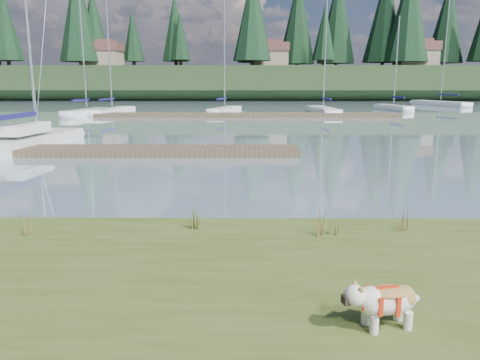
{
  "coord_description": "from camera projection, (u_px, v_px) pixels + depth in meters",
  "views": [
    {
      "loc": [
        1.7,
        -10.63,
        3.09
      ],
      "look_at": [
        1.62,
        -0.5,
        0.92
      ],
      "focal_mm": 35.0,
      "sensor_mm": 36.0,
      "label": 1
    }
  ],
  "objects": [
    {
      "name": "sailboat_bg_0",
      "position": [
        91.0,
        112.0,
        42.0
      ],
      "size": [
        2.98,
        7.32,
        10.51
      ],
      "rotation": [
        0.0,
        0.0,
        1.34
      ],
      "color": "white",
      "rests_on": "ground"
    },
    {
      "name": "conifer_6",
      "position": [
        409.0,
        10.0,
        74.39
      ],
      "size": [
        7.04,
        7.04,
        17.0
      ],
      "color": "#382619",
      "rests_on": "ridge"
    },
    {
      "name": "bulldog",
      "position": [
        386.0,
        299.0,
        5.23
      ],
      "size": [
        0.92,
        0.48,
        0.54
      ],
      "rotation": [
        0.0,
        0.0,
        3.36
      ],
      "color": "silver",
      "rests_on": "bank"
    },
    {
      "name": "ground",
      "position": [
        224.0,
        117.0,
        40.38
      ],
      "size": [
        200.0,
        200.0,
        0.0
      ],
      "primitive_type": "plane",
      "color": "#849DAB",
      "rests_on": "ground"
    },
    {
      "name": "conifer_4",
      "position": [
        252.0,
        15.0,
        72.82
      ],
      "size": [
        6.16,
        6.16,
        15.1
      ],
      "color": "#382619",
      "rests_on": "ridge"
    },
    {
      "name": "dock_near",
      "position": [
        110.0,
        151.0,
        19.85
      ],
      "size": [
        16.0,
        2.0,
        0.3
      ],
      "primitive_type": "cube",
      "color": "#4C3D2C",
      "rests_on": "ground"
    },
    {
      "name": "weed_3",
      "position": [
        25.0,
        220.0,
        8.42
      ],
      "size": [
        0.17,
        0.14,
        0.65
      ],
      "color": "#475B23",
      "rests_on": "bank"
    },
    {
      "name": "weed_5",
      "position": [
        403.0,
        219.0,
        8.68
      ],
      "size": [
        0.17,
        0.14,
        0.51
      ],
      "color": "#475B23",
      "rests_on": "bank"
    },
    {
      "name": "sailboat_main",
      "position": [
        37.0,
        137.0,
        22.21
      ],
      "size": [
        2.63,
        8.67,
        12.3
      ],
      "rotation": [
        0.0,
        0.0,
        1.46
      ],
      "color": "white",
      "rests_on": "ground"
    },
    {
      "name": "conifer_3",
      "position": [
        175.0,
        28.0,
        79.08
      ],
      "size": [
        4.84,
        4.84,
        12.25
      ],
      "color": "#382619",
      "rests_on": "ridge"
    },
    {
      "name": "sailboat_bg_2",
      "position": [
        227.0,
        109.0,
        44.9
      ],
      "size": [
        3.38,
        7.18,
        10.74
      ],
      "rotation": [
        0.0,
        0.0,
        1.28
      ],
      "color": "white",
      "rests_on": "ground"
    },
    {
      "name": "ridge",
      "position": [
        234.0,
        84.0,
        81.91
      ],
      "size": [
        200.0,
        20.0,
        5.0
      ],
      "primitive_type": "cube",
      "color": "black",
      "rests_on": "ground"
    },
    {
      "name": "sailboat_bg_4",
      "position": [
        391.0,
        107.0,
        48.78
      ],
      "size": [
        2.75,
        6.4,
        9.47
      ],
      "rotation": [
        0.0,
        0.0,
        1.82
      ],
      "color": "white",
      "rests_on": "ground"
    },
    {
      "name": "sailboat_bg_5",
      "position": [
        435.0,
        103.0,
        58.06
      ],
      "size": [
        5.18,
        9.09,
        12.89
      ],
      "rotation": [
        0.0,
        0.0,
        1.97
      ],
      "color": "white",
      "rests_on": "ground"
    },
    {
      "name": "mud_lip",
      "position": [
        160.0,
        232.0,
        9.47
      ],
      "size": [
        60.0,
        0.5,
        0.14
      ],
      "primitive_type": "cube",
      "color": "#33281C",
      "rests_on": "ground"
    },
    {
      "name": "weed_4",
      "position": [
        334.0,
        225.0,
        8.42
      ],
      "size": [
        0.17,
        0.14,
        0.43
      ],
      "color": "#475B23",
      "rests_on": "bank"
    },
    {
      "name": "weed_2",
      "position": [
        320.0,
        221.0,
        8.35
      ],
      "size": [
        0.17,
        0.14,
        0.66
      ],
      "color": "#475B23",
      "rests_on": "bank"
    },
    {
      "name": "sailboat_bg_3",
      "position": [
        321.0,
        110.0,
        44.89
      ],
      "size": [
        2.33,
        8.29,
        11.99
      ],
      "rotation": [
        0.0,
        0.0,
        1.66
      ],
      "color": "white",
      "rests_on": "ground"
    },
    {
      "name": "house_2",
      "position": [
        416.0,
        54.0,
        76.75
      ],
      "size": [
        6.3,
        5.3,
        4.65
      ],
      "color": "gray",
      "rests_on": "ridge"
    },
    {
      "name": "conifer_2",
      "position": [
        78.0,
        14.0,
        74.91
      ],
      "size": [
        6.6,
        6.6,
        16.05
      ],
      "color": "#382619",
      "rests_on": "ridge"
    },
    {
      "name": "conifer_5",
      "position": [
        325.0,
        32.0,
        77.11
      ],
      "size": [
        3.96,
        3.96,
        10.35
      ],
      "color": "#382619",
      "rests_on": "ridge"
    },
    {
      "name": "weed_0",
      "position": [
        197.0,
        216.0,
        8.8
      ],
      "size": [
        0.17,
        0.14,
        0.57
      ],
      "color": "#475B23",
      "rests_on": "bank"
    },
    {
      "name": "house_1",
      "position": [
        269.0,
        55.0,
        78.9
      ],
      "size": [
        6.3,
        5.3,
        4.65
      ],
      "color": "gray",
      "rests_on": "ridge"
    },
    {
      "name": "sailboat_bg_1",
      "position": [
        116.0,
        110.0,
        43.99
      ],
      "size": [
        2.98,
        7.77,
        11.42
      ],
      "rotation": [
        0.0,
        0.0,
        1.37
      ],
      "color": "white",
      "rests_on": "ground"
    },
    {
      "name": "bank",
      "position": [
        89.0,
        351.0,
        5.15
      ],
      "size": [
        60.0,
        9.0,
        0.35
      ],
      "primitive_type": "cube",
      "color": "#43521F",
      "rests_on": "ground"
    },
    {
      "name": "house_0",
      "position": [
        102.0,
        54.0,
        78.14
      ],
      "size": [
        6.3,
        5.3,
        4.65
      ],
      "color": "gray",
      "rests_on": "ridge"
    },
    {
      "name": "weed_1",
      "position": [
        196.0,
        217.0,
        8.77
      ],
      "size": [
        0.17,
        0.14,
        0.54
      ],
      "color": "#475B23",
      "rests_on": "bank"
    },
    {
      "name": "dock_far",
      "position": [
        247.0,
        115.0,
        40.34
      ],
      "size": [
        26.0,
        2.2,
        0.3
      ],
      "primitive_type": "cube",
      "color": "#4C3D2C",
      "rests_on": "ground"
    }
  ]
}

